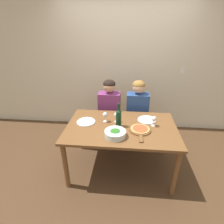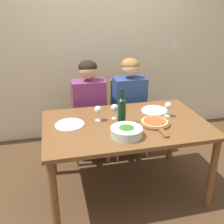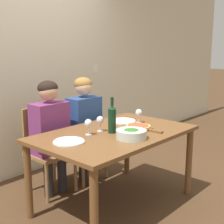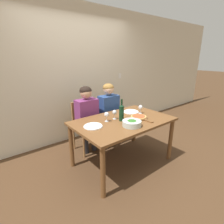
{
  "view_description": "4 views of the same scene",
  "coord_description": "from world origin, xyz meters",
  "px_view_note": "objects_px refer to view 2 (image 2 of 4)",
  "views": [
    {
      "loc": [
        0.06,
        -2.11,
        2.02
      ],
      "look_at": [
        -0.14,
        0.04,
        0.96
      ],
      "focal_mm": 28.0,
      "sensor_mm": 36.0,
      "label": 1
    },
    {
      "loc": [
        -0.64,
        -2.15,
        1.82
      ],
      "look_at": [
        -0.13,
        0.02,
        0.88
      ],
      "focal_mm": 42.0,
      "sensor_mm": 36.0,
      "label": 2
    },
    {
      "loc": [
        -2.17,
        -1.91,
        1.56
      ],
      "look_at": [
        0.12,
        0.15,
        0.92
      ],
      "focal_mm": 50.0,
      "sensor_mm": 36.0,
      "label": 3
    },
    {
      "loc": [
        -1.74,
        -1.89,
        1.73
      ],
      "look_at": [
        -0.13,
        0.12,
        0.89
      ],
      "focal_mm": 28.0,
      "sensor_mm": 36.0,
      "label": 4
    }
  ],
  "objects_px": {
    "person_woman": "(89,102)",
    "dinner_plate_left": "(70,125)",
    "wine_glass_right": "(168,107)",
    "chair_left": "(89,117)",
    "wine_glass_left": "(98,110)",
    "broccoli_bowl": "(126,132)",
    "wine_glass_centre": "(115,109)",
    "chair_right": "(127,114)",
    "pizza_on_board": "(155,123)",
    "person_man": "(130,99)",
    "dinner_plate_right": "(154,110)",
    "wine_bottle": "(122,110)"
  },
  "relations": [
    {
      "from": "person_woman",
      "to": "dinner_plate_left",
      "type": "height_order",
      "value": "person_woman"
    },
    {
      "from": "person_woman",
      "to": "wine_glass_right",
      "type": "relative_size",
      "value": 8.1
    },
    {
      "from": "chair_left",
      "to": "dinner_plate_left",
      "type": "height_order",
      "value": "chair_left"
    },
    {
      "from": "dinner_plate_left",
      "to": "wine_glass_left",
      "type": "xyz_separation_m",
      "value": [
        0.28,
        0.05,
        0.1
      ]
    },
    {
      "from": "chair_left",
      "to": "broccoli_bowl",
      "type": "xyz_separation_m",
      "value": [
        0.18,
        -1.05,
        0.3
      ]
    },
    {
      "from": "broccoli_bowl",
      "to": "wine_glass_centre",
      "type": "distance_m",
      "value": 0.38
    },
    {
      "from": "chair_right",
      "to": "wine_glass_centre",
      "type": "distance_m",
      "value": 0.83
    },
    {
      "from": "chair_right",
      "to": "pizza_on_board",
      "type": "bearing_deg",
      "value": -89.56
    },
    {
      "from": "chair_left",
      "to": "person_man",
      "type": "distance_m",
      "value": 0.56
    },
    {
      "from": "chair_left",
      "to": "pizza_on_board",
      "type": "relative_size",
      "value": 2.14
    },
    {
      "from": "chair_left",
      "to": "wine_glass_centre",
      "type": "relative_size",
      "value": 6.1
    },
    {
      "from": "broccoli_bowl",
      "to": "person_woman",
      "type": "bearing_deg",
      "value": 100.69
    },
    {
      "from": "person_man",
      "to": "pizza_on_board",
      "type": "bearing_deg",
      "value": -89.49
    },
    {
      "from": "person_woman",
      "to": "chair_right",
      "type": "bearing_deg",
      "value": 12.74
    },
    {
      "from": "chair_right",
      "to": "dinner_plate_right",
      "type": "relative_size",
      "value": 3.39
    },
    {
      "from": "chair_left",
      "to": "person_woman",
      "type": "bearing_deg",
      "value": -90.0
    },
    {
      "from": "wine_glass_right",
      "to": "wine_glass_centre",
      "type": "height_order",
      "value": "same"
    },
    {
      "from": "person_woman",
      "to": "wine_glass_left",
      "type": "bearing_deg",
      "value": -89.9
    },
    {
      "from": "chair_right",
      "to": "wine_glass_right",
      "type": "xyz_separation_m",
      "value": [
        0.2,
        -0.74,
        0.37
      ]
    },
    {
      "from": "person_woman",
      "to": "wine_glass_centre",
      "type": "xyz_separation_m",
      "value": [
        0.16,
        -0.56,
        0.13
      ]
    },
    {
      "from": "person_woman",
      "to": "wine_bottle",
      "type": "bearing_deg",
      "value": -73.25
    },
    {
      "from": "wine_bottle",
      "to": "pizza_on_board",
      "type": "relative_size",
      "value": 0.8
    },
    {
      "from": "dinner_plate_left",
      "to": "dinner_plate_right",
      "type": "height_order",
      "value": "same"
    },
    {
      "from": "pizza_on_board",
      "to": "wine_glass_right",
      "type": "height_order",
      "value": "wine_glass_right"
    },
    {
      "from": "chair_right",
      "to": "wine_glass_left",
      "type": "height_order",
      "value": "chair_right"
    },
    {
      "from": "wine_bottle",
      "to": "wine_glass_left",
      "type": "xyz_separation_m",
      "value": [
        -0.2,
        0.11,
        -0.03
      ]
    },
    {
      "from": "wine_bottle",
      "to": "dinner_plate_right",
      "type": "bearing_deg",
      "value": 26.0
    },
    {
      "from": "pizza_on_board",
      "to": "wine_glass_centre",
      "type": "relative_size",
      "value": 2.85
    },
    {
      "from": "wine_bottle",
      "to": "broccoli_bowl",
      "type": "bearing_deg",
      "value": -95.93
    },
    {
      "from": "person_woman",
      "to": "broccoli_bowl",
      "type": "height_order",
      "value": "person_woman"
    },
    {
      "from": "chair_right",
      "to": "wine_glass_right",
      "type": "height_order",
      "value": "chair_right"
    },
    {
      "from": "person_man",
      "to": "wine_glass_centre",
      "type": "bearing_deg",
      "value": -120.42
    },
    {
      "from": "chair_right",
      "to": "dinner_plate_right",
      "type": "height_order",
      "value": "chair_right"
    },
    {
      "from": "wine_glass_centre",
      "to": "broccoli_bowl",
      "type": "bearing_deg",
      "value": -88.06
    },
    {
      "from": "broccoli_bowl",
      "to": "pizza_on_board",
      "type": "bearing_deg",
      "value": 26.36
    },
    {
      "from": "person_man",
      "to": "chair_right",
      "type": "bearing_deg",
      "value": 90.0
    },
    {
      "from": "broccoli_bowl",
      "to": "dinner_plate_right",
      "type": "relative_size",
      "value": 1.01
    },
    {
      "from": "wine_glass_right",
      "to": "dinner_plate_left",
      "type": "bearing_deg",
      "value": 179.26
    },
    {
      "from": "chair_left",
      "to": "wine_glass_right",
      "type": "height_order",
      "value": "chair_left"
    },
    {
      "from": "person_woman",
      "to": "wine_glass_left",
      "type": "height_order",
      "value": "person_woman"
    },
    {
      "from": "person_man",
      "to": "pizza_on_board",
      "type": "xyz_separation_m",
      "value": [
        0.01,
        -0.77,
        0.04
      ]
    },
    {
      "from": "chair_left",
      "to": "broccoli_bowl",
      "type": "height_order",
      "value": "chair_left"
    },
    {
      "from": "chair_right",
      "to": "person_man",
      "type": "distance_m",
      "value": 0.27
    },
    {
      "from": "chair_left",
      "to": "pizza_on_board",
      "type": "height_order",
      "value": "chair_left"
    },
    {
      "from": "dinner_plate_right",
      "to": "wine_glass_left",
      "type": "distance_m",
      "value": 0.63
    },
    {
      "from": "person_man",
      "to": "wine_glass_left",
      "type": "xyz_separation_m",
      "value": [
        -0.49,
        -0.57,
        0.13
      ]
    },
    {
      "from": "broccoli_bowl",
      "to": "wine_glass_right",
      "type": "xyz_separation_m",
      "value": [
        0.51,
        0.31,
        0.06
      ]
    },
    {
      "from": "person_woman",
      "to": "pizza_on_board",
      "type": "distance_m",
      "value": 0.92
    },
    {
      "from": "wine_glass_right",
      "to": "chair_right",
      "type": "bearing_deg",
      "value": 105.01
    },
    {
      "from": "pizza_on_board",
      "to": "wine_glass_left",
      "type": "xyz_separation_m",
      "value": [
        -0.5,
        0.21,
        0.09
      ]
    }
  ]
}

